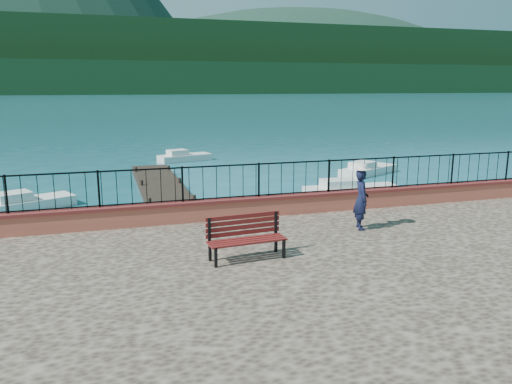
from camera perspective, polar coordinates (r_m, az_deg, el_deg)
ground at (r=11.80m, az=7.27°, el=-12.70°), size 2000.00×2000.00×0.00m
parapet at (r=14.57m, az=1.45°, el=-1.56°), size 28.00×0.46×0.58m
railing at (r=14.41m, az=1.47°, el=1.40°), size 27.00×0.05×0.95m
dock at (r=22.38m, az=-10.24°, el=-0.43°), size 2.00×16.00×0.30m
far_forest at (r=309.78m, az=-16.64°, el=12.35°), size 900.00×60.00×18.00m
foothills at (r=370.14m, az=-16.90°, el=14.23°), size 900.00×120.00×44.00m
companion_hill at (r=612.38m, az=4.52°, el=11.59°), size 448.00×384.00×180.00m
park_bench at (r=10.95m, az=-1.10°, el=-6.21°), size 1.76×0.70×0.96m
person at (r=13.37m, az=11.93°, el=-0.83°), size 0.51×0.66×1.60m
hat at (r=13.20m, az=12.09°, el=2.80°), size 0.44×0.44×0.12m
boat_0 at (r=22.20m, az=-24.63°, el=-0.79°), size 3.73×2.68×0.80m
boat_1 at (r=23.11m, az=10.92°, el=0.57°), size 4.42×1.53×0.80m
boat_2 at (r=28.87m, az=12.73°, el=2.77°), size 4.10×2.93×0.80m
boat_4 at (r=33.57m, az=-8.14°, el=4.22°), size 3.69×2.19×0.80m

